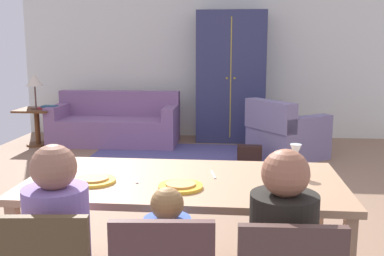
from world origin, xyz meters
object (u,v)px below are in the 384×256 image
side_table (37,122)px  book_lower (46,108)px  book_upper (49,106)px  armchair (285,135)px  table_lamp (34,81)px  plate_near_man (94,181)px  couch (116,125)px  dining_table (184,190)px  wine_glass (296,153)px  handbag (249,155)px  armoire (231,77)px  plate_near_child (181,187)px

side_table → book_lower: (0.16, 0.01, 0.22)m
book_upper → side_table: bearing=-179.8°
armchair → table_lamp: bearing=173.5°
plate_near_man → book_lower: (-2.11, 4.23, -0.18)m
couch → dining_table: bearing=-69.9°
dining_table → wine_glass: size_ratio=10.07×
couch → handbag: couch is taller
table_lamp → handbag: 3.52m
book_lower → book_upper: 0.06m
couch → book_lower: bearing=-166.2°
couch → armoire: size_ratio=0.95×
book_lower → armchair: bearing=-6.9°
armchair → armoire: 1.54m
side_table → book_upper: size_ratio=2.64×
armoire → book_lower: 2.97m
book_lower → table_lamp: bearing=-178.1°
wine_glass → handbag: bearing=93.2°
book_lower → side_table: bearing=-178.1°
side_table → table_lamp: bearing=90.0°
dining_table → book_upper: 4.84m
plate_near_child → couch: bearing=109.4°
side_table → book_lower: 0.27m
plate_near_child → couch: size_ratio=0.13×
dining_table → plate_near_man: plate_near_man is taller
plate_near_child → plate_near_man: bearing=173.4°
couch → book_upper: bearing=-165.2°
wine_glass → handbag: size_ratio=0.58×
couch → side_table: couch is taller
dining_table → book_lower: bearing=122.6°
armoire → table_lamp: 3.10m
armchair → wine_glass: bearing=-95.5°
plate_near_man → handbag: plate_near_man is taller
armchair → side_table: bearing=173.5°
plate_near_child → armoire: bearing=87.3°
couch → handbag: bearing=-28.9°
armchair → couch: bearing=165.2°
dining_table → couch: size_ratio=0.94×
dining_table → table_lamp: (-2.79, 4.10, 0.32)m
table_lamp → book_upper: bearing=0.2°
plate_near_man → table_lamp: table_lamp is taller
plate_near_man → book_upper: (-2.06, 4.22, -0.15)m
wine_glass → side_table: bearing=131.5°
handbag → side_table: bearing=164.7°
couch → book_upper: couch is taller
dining_table → book_lower: 4.88m
couch → side_table: bearing=-167.8°
book_lower → armoire: bearing=13.1°
plate_near_man → handbag: bearing=72.9°
armchair → book_lower: bearing=173.1°
armchair → side_table: armchair is taller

